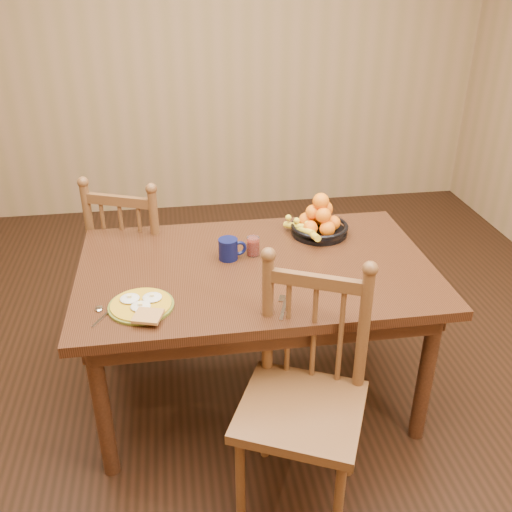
{
  "coord_description": "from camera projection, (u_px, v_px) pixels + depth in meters",
  "views": [
    {
      "loc": [
        -0.34,
        -2.24,
        2.01
      ],
      "look_at": [
        0.0,
        0.0,
        0.8
      ],
      "focal_mm": 40.0,
      "sensor_mm": 36.0,
      "label": 1
    }
  ],
  "objects": [
    {
      "name": "chair_near",
      "position": [
        304.0,
        399.0,
        2.19
      ],
      "size": [
        0.6,
        0.59,
        1.01
      ],
      "rotation": [
        0.0,
        0.0,
        -0.44
      ],
      "color": "#533319",
      "rests_on": "ground"
    },
    {
      "name": "juice_glass",
      "position": [
        253.0,
        247.0,
        2.67
      ],
      "size": [
        0.06,
        0.06,
        0.09
      ],
      "color": "silver",
      "rests_on": "dining_table"
    },
    {
      "name": "spoon",
      "position": [
        100.0,
        312.0,
        2.25
      ],
      "size": [
        0.07,
        0.15,
        0.01
      ],
      "rotation": [
        0.0,
        0.0,
        -0.5
      ],
      "color": "silver",
      "rests_on": "dining_table"
    },
    {
      "name": "fruit_bowl",
      "position": [
        319.0,
        223.0,
        2.85
      ],
      "size": [
        0.32,
        0.32,
        0.22
      ],
      "color": "black",
      "rests_on": "dining_table"
    },
    {
      "name": "dining_table",
      "position": [
        256.0,
        282.0,
        2.63
      ],
      "size": [
        1.6,
        1.0,
        0.75
      ],
      "color": "black",
      "rests_on": "ground"
    },
    {
      "name": "coffee_mug",
      "position": [
        229.0,
        249.0,
        2.63
      ],
      "size": [
        0.13,
        0.09,
        0.1
      ],
      "color": "#090E34",
      "rests_on": "dining_table"
    },
    {
      "name": "chair_far",
      "position": [
        139.0,
        261.0,
        3.18
      ],
      "size": [
        0.58,
        0.57,
        0.99
      ],
      "rotation": [
        0.0,
        0.0,
        2.75
      ],
      "color": "#533319",
      "rests_on": "ground"
    },
    {
      "name": "fork",
      "position": [
        283.0,
        306.0,
        2.29
      ],
      "size": [
        0.06,
        0.18,
        0.0
      ],
      "rotation": [
        0.0,
        0.0,
        -0.32
      ],
      "color": "silver",
      "rests_on": "dining_table"
    },
    {
      "name": "room",
      "position": [
        256.0,
        137.0,
        2.31
      ],
      "size": [
        4.52,
        5.02,
        2.72
      ],
      "color": "black",
      "rests_on": "ground"
    },
    {
      "name": "breakfast_plate",
      "position": [
        142.0,
        305.0,
        2.28
      ],
      "size": [
        0.26,
        0.3,
        0.04
      ],
      "color": "#59601E",
      "rests_on": "dining_table"
    }
  ]
}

